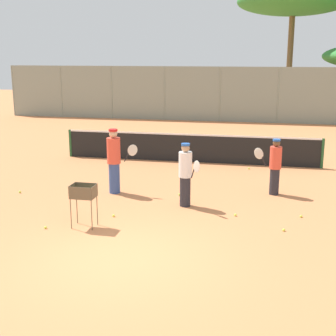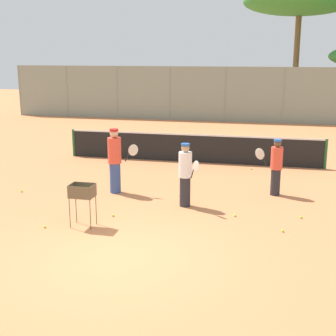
% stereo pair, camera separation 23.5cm
% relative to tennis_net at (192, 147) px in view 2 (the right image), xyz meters
% --- Properties ---
extents(ground_plane, '(80.00, 80.00, 0.00)m').
position_rel_tennis_net_xyz_m(ground_plane, '(0.00, -8.68, -0.56)').
color(ground_plane, '#D37F4C').
extents(tennis_net, '(9.63, 0.10, 1.07)m').
position_rel_tennis_net_xyz_m(tennis_net, '(0.00, 0.00, 0.00)').
color(tennis_net, '#26592D').
rests_on(tennis_net, ground_plane).
extents(back_fence, '(26.98, 0.08, 3.23)m').
position_rel_tennis_net_xyz_m(back_fence, '(0.00, 11.02, 1.06)').
color(back_fence, gray).
rests_on(back_fence, ground_plane).
extents(tree_1, '(7.27, 7.27, 8.17)m').
position_rel_tennis_net_xyz_m(tree_1, '(4.10, 16.11, 6.66)').
color(tree_1, brown).
rests_on(tree_1, ground_plane).
extents(player_white_outfit, '(0.96, 0.39, 1.88)m').
position_rel_tennis_net_xyz_m(player_white_outfit, '(-1.49, -4.40, 0.42)').
color(player_white_outfit, '#334C8C').
rests_on(player_white_outfit, ground_plane).
extents(player_red_cap, '(0.68, 0.73, 1.70)m').
position_rel_tennis_net_xyz_m(player_red_cap, '(0.74, -5.19, 0.33)').
color(player_red_cap, '#26262D').
rests_on(player_red_cap, ground_plane).
extents(player_yellow_shirt, '(0.84, 0.46, 1.62)m').
position_rel_tennis_net_xyz_m(player_yellow_shirt, '(3.06, -3.60, 0.29)').
color(player_yellow_shirt, '#26262D').
rests_on(player_yellow_shirt, ground_plane).
extents(ball_cart, '(0.56, 0.41, 1.03)m').
position_rel_tennis_net_xyz_m(ball_cart, '(-1.32, -7.20, 0.23)').
color(ball_cart, brown).
rests_on(ball_cart, ground_plane).
extents(tennis_ball_0, '(0.07, 0.07, 0.07)m').
position_rel_tennis_net_xyz_m(tennis_ball_0, '(3.72, -5.48, -0.53)').
color(tennis_ball_0, '#D1E54C').
rests_on(tennis_ball_0, ground_plane).
extents(tennis_ball_1, '(0.07, 0.07, 0.07)m').
position_rel_tennis_net_xyz_m(tennis_ball_1, '(2.24, -0.70, -0.53)').
color(tennis_ball_1, '#D1E54C').
rests_on(tennis_ball_1, ground_plane).
extents(tennis_ball_2, '(0.07, 0.07, 0.07)m').
position_rel_tennis_net_xyz_m(tennis_ball_2, '(-0.87, -6.40, -0.53)').
color(tennis_ball_2, '#D1E54C').
rests_on(tennis_ball_2, ground_plane).
extents(tennis_ball_3, '(0.07, 0.07, 0.07)m').
position_rel_tennis_net_xyz_m(tennis_ball_3, '(-4.21, -5.00, -0.53)').
color(tennis_ball_3, '#D1E54C').
rests_on(tennis_ball_3, ground_plane).
extents(tennis_ball_4, '(0.07, 0.07, 0.07)m').
position_rel_tennis_net_xyz_m(tennis_ball_4, '(0.42, -4.30, -0.53)').
color(tennis_ball_4, '#D1E54C').
rests_on(tennis_ball_4, ground_plane).
extents(tennis_ball_5, '(0.07, 0.07, 0.07)m').
position_rel_tennis_net_xyz_m(tennis_ball_5, '(2.11, -5.72, -0.53)').
color(tennis_ball_5, '#D1E54C').
rests_on(tennis_ball_5, ground_plane).
extents(tennis_ball_6, '(0.07, 0.07, 0.07)m').
position_rel_tennis_net_xyz_m(tennis_ball_6, '(-2.16, -7.51, -0.53)').
color(tennis_ball_6, '#D1E54C').
rests_on(tennis_ball_6, ground_plane).
extents(tennis_ball_7, '(0.07, 0.07, 0.07)m').
position_rel_tennis_net_xyz_m(tennis_ball_7, '(3.27, -6.53, -0.53)').
color(tennis_ball_7, '#D1E54C').
rests_on(tennis_ball_7, ground_plane).
extents(parked_car, '(4.20, 1.70, 1.60)m').
position_rel_tennis_net_xyz_m(parked_car, '(0.51, 14.05, 0.10)').
color(parked_car, white).
rests_on(parked_car, ground_plane).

